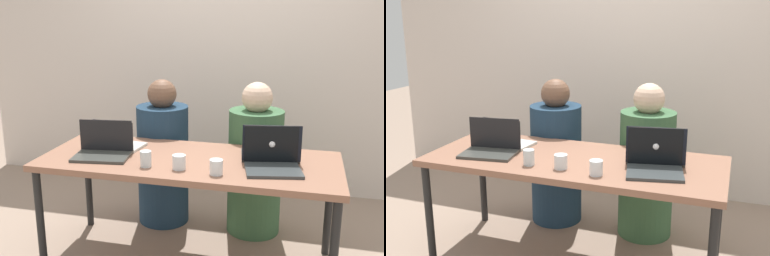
# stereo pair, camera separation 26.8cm
# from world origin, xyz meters

# --- Properties ---
(back_wall) EXTENTS (4.88, 0.10, 2.35)m
(back_wall) POSITION_xyz_m (0.00, 1.45, 1.17)
(back_wall) COLOR beige
(back_wall) RESTS_ON ground
(desk) EXTENTS (1.88, 0.76, 0.73)m
(desk) POSITION_xyz_m (0.00, 0.00, 0.67)
(desk) COLOR #895C46
(desk) RESTS_ON ground
(person_on_left) EXTENTS (0.47, 0.47, 1.14)m
(person_on_left) POSITION_xyz_m (-0.36, 0.56, 0.50)
(person_on_left) COLOR #1C334A
(person_on_left) RESTS_ON ground
(person_on_right) EXTENTS (0.48, 0.48, 1.14)m
(person_on_right) POSITION_xyz_m (0.36, 0.56, 0.51)
(person_on_right) COLOR #39613D
(person_on_right) RESTS_ON ground
(laptop_front_right) EXTENTS (0.36, 0.31, 0.24)m
(laptop_front_right) POSITION_xyz_m (0.52, -0.07, 0.78)
(laptop_front_right) COLOR #363B3C
(laptop_front_right) RESTS_ON desk
(laptop_back_right) EXTENTS (0.39, 0.31, 0.24)m
(laptop_back_right) POSITION_xyz_m (0.50, 0.11, 0.78)
(laptop_back_right) COLOR #373937
(laptop_back_right) RESTS_ON desk
(laptop_back_left) EXTENTS (0.32, 0.26, 0.21)m
(laptop_back_left) POSITION_xyz_m (-0.52, 0.09, 0.77)
(laptop_back_left) COLOR silver
(laptop_back_left) RESTS_ON desk
(laptop_front_left) EXTENTS (0.37, 0.28, 0.22)m
(laptop_front_left) POSITION_xyz_m (-0.54, -0.09, 0.77)
(laptop_front_left) COLOR #393B37
(laptop_front_left) RESTS_ON desk
(water_glass_center) EXTENTS (0.08, 0.08, 0.09)m
(water_glass_center) POSITION_xyz_m (-0.01, -0.20, 0.76)
(water_glass_center) COLOR white
(water_glass_center) RESTS_ON desk
(water_glass_left) EXTENTS (0.07, 0.07, 0.10)m
(water_glass_left) POSITION_xyz_m (-0.21, -0.21, 0.77)
(water_glass_left) COLOR silver
(water_glass_left) RESTS_ON desk
(water_glass_right) EXTENTS (0.08, 0.08, 0.09)m
(water_glass_right) POSITION_xyz_m (0.22, -0.24, 0.76)
(water_glass_right) COLOR white
(water_glass_right) RESTS_ON desk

